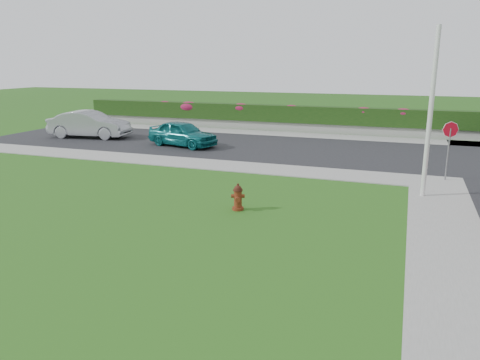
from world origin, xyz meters
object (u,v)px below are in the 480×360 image
at_px(fire_hydrant, 238,197).
at_px(stop_sign, 450,137).
at_px(sedan_silver, 89,124).
at_px(utility_pole, 430,114).
at_px(sedan_teal, 183,133).

height_order(fire_hydrant, stop_sign, stop_sign).
xyz_separation_m(fire_hydrant, stop_sign, (6.35, 6.25, 1.30)).
bearing_deg(sedan_silver, fire_hydrant, -135.71).
bearing_deg(sedan_silver, utility_pole, -117.81).
distance_m(fire_hydrant, sedan_teal, 11.70).
xyz_separation_m(fire_hydrant, sedan_teal, (-6.72, 9.57, 0.32)).
xyz_separation_m(sedan_teal, sedan_silver, (-6.65, 0.75, 0.12)).
bearing_deg(fire_hydrant, utility_pole, 14.08).
bearing_deg(sedan_teal, utility_pole, -101.69).
relative_size(sedan_silver, stop_sign, 2.10).
bearing_deg(stop_sign, sedan_silver, 170.31).
height_order(sedan_silver, stop_sign, stop_sign).
xyz_separation_m(sedan_teal, utility_pole, (12.20, -6.02, 2.10)).
height_order(fire_hydrant, utility_pole, utility_pole).
xyz_separation_m(fire_hydrant, sedan_silver, (-13.37, 10.33, 0.44)).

